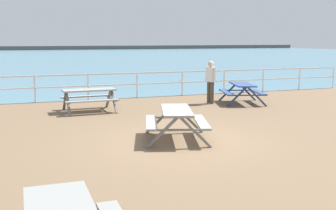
% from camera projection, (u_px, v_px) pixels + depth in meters
% --- Properties ---
extents(ground_plane, '(30.00, 24.00, 0.20)m').
position_uv_depth(ground_plane, '(181.00, 144.00, 10.29)').
color(ground_plane, brown).
extents(sea_band, '(142.00, 90.00, 0.01)m').
position_uv_depth(sea_band, '(45.00, 57.00, 59.28)').
color(sea_band, teal).
rests_on(sea_band, ground).
extents(distant_shoreline, '(142.00, 6.00, 1.80)m').
position_uv_depth(distant_shoreline, '(34.00, 50.00, 99.22)').
color(distant_shoreline, '#4C4C47').
rests_on(distant_shoreline, ground).
extents(seaward_railing, '(23.07, 0.07, 1.08)m').
position_uv_depth(seaward_railing, '(113.00, 81.00, 17.36)').
color(seaward_railing, white).
rests_on(seaward_railing, ground).
extents(picnic_table_mid_centre, '(1.95, 2.15, 0.80)m').
position_uv_depth(picnic_table_mid_centre, '(242.00, 89.00, 16.11)').
color(picnic_table_mid_centre, '#334C84').
rests_on(picnic_table_mid_centre, ground).
extents(picnic_table_far_left, '(1.85, 1.59, 0.80)m').
position_uv_depth(picnic_table_far_left, '(89.00, 95.00, 14.32)').
color(picnic_table_far_left, gray).
rests_on(picnic_table_far_left, ground).
extents(picnic_table_far_right, '(1.96, 2.16, 0.80)m').
position_uv_depth(picnic_table_far_right, '(176.00, 117.00, 10.24)').
color(picnic_table_far_right, gray).
rests_on(picnic_table_far_right, ground).
extents(visitor, '(0.33, 0.50, 1.66)m').
position_uv_depth(visitor, '(211.00, 79.00, 16.01)').
color(visitor, '#4C4233').
rests_on(visitor, ground).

